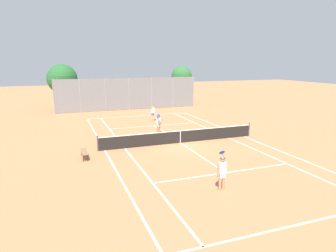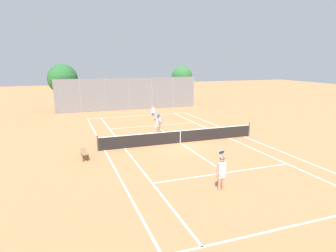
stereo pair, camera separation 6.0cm
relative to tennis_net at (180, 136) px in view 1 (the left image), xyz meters
name	(u,v)px [view 1 (the left image)]	position (x,y,z in m)	size (l,w,h in m)	color
ground_plane	(180,143)	(0.00, 0.00, -0.51)	(120.00, 120.00, 0.00)	#CC7A4C
court_line_markings	(180,143)	(0.00, 0.00, -0.51)	(11.10, 23.90, 0.01)	silver
tennis_net	(180,136)	(0.00, 0.00, 0.00)	(12.00, 0.10, 1.07)	#474C47
player_near_side	(222,171)	(-1.36, -8.26, 0.42)	(0.67, 0.73, 1.77)	tan
player_far_left	(158,123)	(-0.64, 3.11, 0.42)	(0.56, 0.82, 1.77)	#936B4C
player_far_right	(153,112)	(0.55, 8.48, 0.40)	(0.50, 0.47, 1.60)	#D8A884
loose_tennis_ball_0	(195,150)	(0.17, -2.09, -0.48)	(0.07, 0.07, 0.07)	#D1DB33
loose_tennis_ball_1	(138,118)	(-0.52, 10.23, -0.48)	(0.07, 0.07, 0.07)	#D1DB33
courtside_bench	(84,152)	(-6.93, -1.24, -0.10)	(0.36, 1.50, 0.47)	olive
back_fence	(129,94)	(0.00, 16.36, 1.45)	(17.41, 0.08, 3.91)	gray
tree_behind_left	(62,80)	(-7.57, 18.54, 3.15)	(3.55, 3.55, 5.56)	brown
tree_behind_right	(182,77)	(8.58, 20.01, 3.15)	(2.95, 2.95, 5.20)	brown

